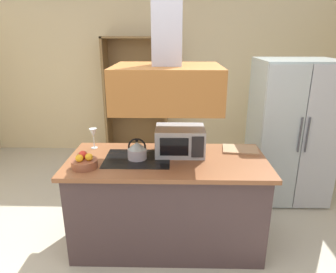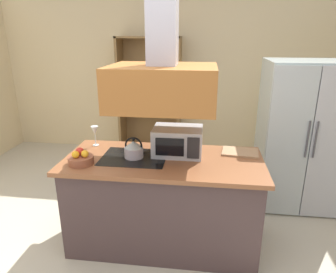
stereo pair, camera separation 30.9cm
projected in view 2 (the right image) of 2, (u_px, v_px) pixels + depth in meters
The scene contains 11 objects.
ground_plane at pixel (139, 263), 2.78m from camera, with size 7.80×7.80×0.00m, color #C0B79F.
wall_back at pixel (175, 73), 5.16m from camera, with size 6.00×0.12×2.70m, color beige.
kitchen_island at pixel (163, 201), 2.94m from camera, with size 1.83×0.84×0.90m.
range_hood at pixel (163, 72), 2.54m from camera, with size 0.90×0.70×1.31m.
refrigerator at pixel (300, 136), 3.56m from camera, with size 0.90×0.78×1.72m.
dish_cabinet at pixel (150, 103), 5.16m from camera, with size 1.03×0.40×1.96m.
kettle at pixel (134, 149), 2.80m from camera, with size 0.18×0.18×0.20m.
cutting_board at pixel (240, 152), 2.93m from camera, with size 0.34×0.24×0.02m, color #AA8058.
microwave at pixel (178, 141), 2.88m from camera, with size 0.46×0.35×0.26m.
wine_glass_on_counter at pixel (95, 131), 3.09m from camera, with size 0.08×0.08×0.21m.
fruit_bowl at pixel (81, 159), 2.68m from camera, with size 0.22×0.22×0.14m.
Camera 2 is at (0.55, -2.21, 2.00)m, focal length 32.48 mm.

